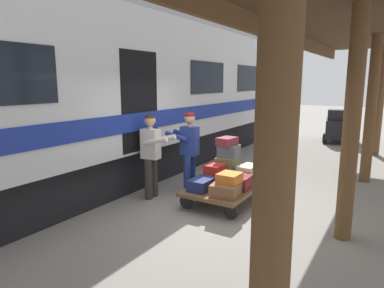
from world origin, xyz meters
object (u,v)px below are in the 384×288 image
porter_in_overalls (189,150)px  suitcase_burgundy_valise (227,141)px  suitcase_navy_fabric (202,184)px  suitcase_orange_carryall (230,178)px  luggage_cart (226,188)px  porter_by_door (152,153)px  suitcase_teal_softside (225,172)px  suitcase_cream_canvas (249,169)px  suitcase_gray_aluminum (248,177)px  suitcase_slate_roller (229,151)px  suitcase_olive_duffel (227,161)px  suitcase_brown_leather (227,189)px  baggage_tug (341,126)px  train_car (88,95)px  suitcase_red_plastic (215,170)px  suitcase_black_hardshell (214,179)px  suitcase_maroon_trunk (238,181)px

porter_in_overalls → suitcase_burgundy_valise: bearing=-150.5°
suitcase_navy_fabric → suitcase_orange_carryall: suitcase_orange_carryall is taller
luggage_cart → porter_by_door: 1.63m
suitcase_teal_softside → porter_in_overalls: porter_in_overalls is taller
suitcase_teal_softside → suitcase_cream_canvas: suitcase_cream_canvas is taller
suitcase_burgundy_valise → suitcase_cream_canvas: suitcase_burgundy_valise is taller
suitcase_gray_aluminum → suitcase_slate_roller: (0.46, -0.04, 0.49)m
suitcase_navy_fabric → suitcase_olive_duffel: size_ratio=0.99×
suitcase_brown_leather → baggage_tug: bearing=-94.0°
suitcase_brown_leather → suitcase_cream_canvas: bearing=-89.6°
train_car → suitcase_red_plastic: (-2.94, -0.53, -1.45)m
suitcase_brown_leather → suitcase_burgundy_valise: suitcase_burgundy_valise is taller
suitcase_red_plastic → suitcase_orange_carryall: size_ratio=1.01×
suitcase_black_hardshell → suitcase_maroon_trunk: bearing=180.0°
suitcase_maroon_trunk → suitcase_red_plastic: suitcase_red_plastic is taller
suitcase_maroon_trunk → suitcase_gray_aluminum: suitcase_maroon_trunk is taller
porter_in_overalls → porter_by_door: bearing=58.1°
suitcase_black_hardshell → suitcase_slate_roller: (-0.06, -0.54, 0.50)m
luggage_cart → suitcase_cream_canvas: 0.67m
suitcase_navy_fabric → suitcase_slate_roller: 1.15m
suitcase_black_hardshell → porter_in_overalls: size_ratio=0.36×
porter_in_overalls → baggage_tug: porter_in_overalls is taller
suitcase_maroon_trunk → suitcase_teal_softside: same height
train_car → suitcase_navy_fabric: (-2.93, -0.02, -1.62)m
train_car → suitcase_olive_duffel: size_ratio=29.67×
suitcase_black_hardshell → train_car: bearing=10.1°
suitcase_navy_fabric → suitcase_slate_roller: size_ratio=1.31×
suitcase_red_plastic → suitcase_orange_carryall: suitcase_orange_carryall is taller
suitcase_slate_roller → suitcase_red_plastic: bearing=85.2°
suitcase_maroon_trunk → baggage_tug: baggage_tug is taller
suitcase_navy_fabric → suitcase_red_plastic: bearing=-91.4°
luggage_cart → suitcase_red_plastic: bearing=-0.9°
suitcase_maroon_trunk → suitcase_teal_softside: size_ratio=1.02×
suitcase_burgundy_valise → porter_by_door: size_ratio=0.25×
suitcase_olive_duffel → baggage_tug: size_ratio=0.29×
suitcase_burgundy_valise → suitcase_cream_canvas: bearing=-177.5°
luggage_cart → suitcase_olive_duffel: (0.23, -0.51, 0.40)m
suitcase_brown_leather → suitcase_maroon_trunk: bearing=-90.0°
suitcase_black_hardshell → suitcase_maroon_trunk: (-0.52, 0.00, 0.04)m
suitcase_red_plastic → porter_by_door: size_ratio=0.24×
train_car → suitcase_slate_roller: (-2.99, -1.06, -1.15)m
train_car → suitcase_gray_aluminum: (-3.45, -1.02, -1.64)m
suitcase_navy_fabric → suitcase_orange_carryall: 0.59m
train_car → suitcase_black_hardshell: bearing=-169.9°
train_car → suitcase_slate_roller: 3.37m
suitcase_olive_duffel → suitcase_red_plastic: (0.02, 0.51, -0.08)m
suitcase_maroon_trunk → suitcase_red_plastic: size_ratio=1.28×
suitcase_orange_carryall → luggage_cart: bearing=-57.8°
suitcase_maroon_trunk → suitcase_gray_aluminum: (0.00, -0.50, -0.03)m
suitcase_navy_fabric → suitcase_cream_canvas: (-0.51, -1.04, 0.14)m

